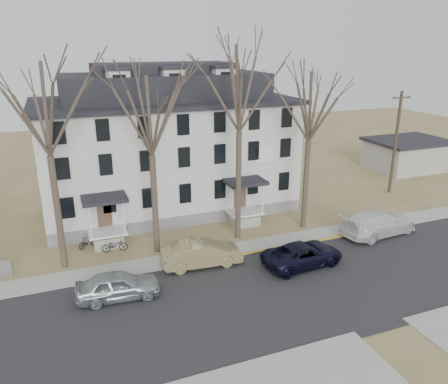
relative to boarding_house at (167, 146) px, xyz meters
name	(u,v)px	position (x,y,z in m)	size (l,w,h in m)	color
ground	(293,314)	(2.00, -17.95, -5.38)	(120.00, 120.00, 0.00)	olive
main_road	(275,294)	(2.00, -15.95, -5.38)	(120.00, 10.00, 0.04)	#27272A
far_sidewalk	(235,250)	(2.00, -9.95, -5.38)	(120.00, 2.00, 0.08)	#A09F97
yellow_curb	(304,244)	(7.00, -10.85, -5.38)	(14.00, 0.25, 0.06)	gold
boarding_house	(167,146)	(0.00, 0.00, 0.00)	(20.80, 12.36, 12.05)	slate
distant_building	(407,154)	(28.00, 2.05, -3.70)	(8.50, 6.50, 3.35)	#A09F97
tree_far_left	(43,103)	(-9.00, -8.15, 4.96)	(8.40, 8.40, 13.72)	#473B31
tree_mid_left	(150,110)	(-3.00, -8.15, 4.22)	(7.80, 7.80, 12.74)	#473B31
tree_center	(240,82)	(3.00, -8.15, 5.71)	(9.00, 9.00, 14.70)	#473B31
tree_mid_right	(311,102)	(8.50, -8.15, 4.22)	(7.80, 7.80, 12.74)	#473B31
utility_pole_far	(396,142)	(20.50, -3.95, -0.47)	(2.00, 0.28, 9.50)	#3D3023
car_silver	(118,286)	(-6.31, -13.13, -4.60)	(1.85, 4.59, 1.56)	#9EA5A8
car_tan	(202,254)	(-0.81, -11.21, -4.54)	(1.78, 5.10, 1.68)	#928354
car_navy	(303,255)	(5.21, -13.52, -4.64)	(2.45, 5.32, 1.48)	black
car_white	(378,223)	(12.92, -11.39, -4.48)	(2.53, 6.23, 1.81)	white
bicycle_left	(115,246)	(-5.72, -7.26, -4.92)	(0.61, 1.74, 0.92)	black
bicycle_right	(88,242)	(-7.38, -5.95, -4.94)	(0.42, 1.47, 0.88)	black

